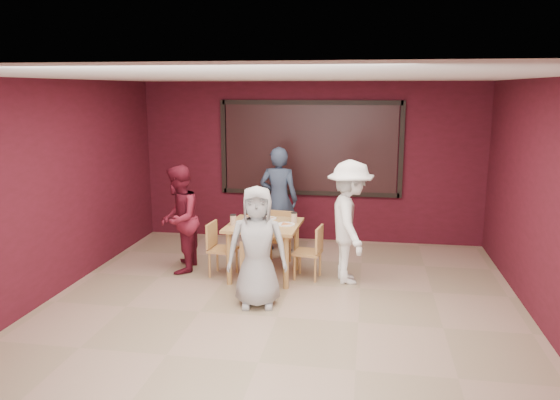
% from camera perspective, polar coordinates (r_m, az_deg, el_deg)
% --- Properties ---
extents(floor, '(7.00, 7.00, 0.00)m').
position_cam_1_polar(floor, '(6.66, -0.30, -12.12)').
color(floor, tan).
rests_on(floor, ground).
extents(window_blinds, '(3.00, 0.02, 1.50)m').
position_cam_1_polar(window_blinds, '(9.57, 3.17, 5.41)').
color(window_blinds, black).
extents(dining_table, '(1.04, 1.04, 0.94)m').
position_cam_1_polar(dining_table, '(7.78, -1.70, -3.21)').
color(dining_table, tan).
rests_on(dining_table, floor).
extents(chair_front, '(0.39, 0.39, 0.78)m').
position_cam_1_polar(chair_front, '(7.08, -2.53, -6.85)').
color(chair_front, tan).
rests_on(chair_front, floor).
extents(chair_back, '(0.45, 0.45, 0.81)m').
position_cam_1_polar(chair_back, '(8.47, -0.14, -3.60)').
color(chair_back, tan).
rests_on(chair_back, floor).
extents(chair_left, '(0.41, 0.41, 0.78)m').
position_cam_1_polar(chair_left, '(7.98, -6.43, -4.76)').
color(chair_left, tan).
rests_on(chair_left, floor).
extents(chair_right, '(0.42, 0.42, 0.77)m').
position_cam_1_polar(chair_right, '(7.79, 3.38, -5.15)').
color(chair_right, tan).
rests_on(chair_right, floor).
extents(diner_front, '(0.82, 0.61, 1.52)m').
position_cam_1_polar(diner_front, '(6.74, -2.41, -4.93)').
color(diner_front, '#A7A7A7').
rests_on(diner_front, floor).
extents(diner_back, '(0.65, 0.44, 1.75)m').
position_cam_1_polar(diner_back, '(9.01, -0.14, 0.05)').
color(diner_back, '#303E56').
rests_on(diner_back, floor).
extents(diner_left, '(0.69, 0.84, 1.59)m').
position_cam_1_polar(diner_left, '(8.15, -10.52, -1.98)').
color(diner_left, maroon).
rests_on(diner_left, floor).
extents(diner_right, '(0.86, 1.22, 1.72)m').
position_cam_1_polar(diner_right, '(7.62, 7.31, -2.30)').
color(diner_right, white).
rests_on(diner_right, floor).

